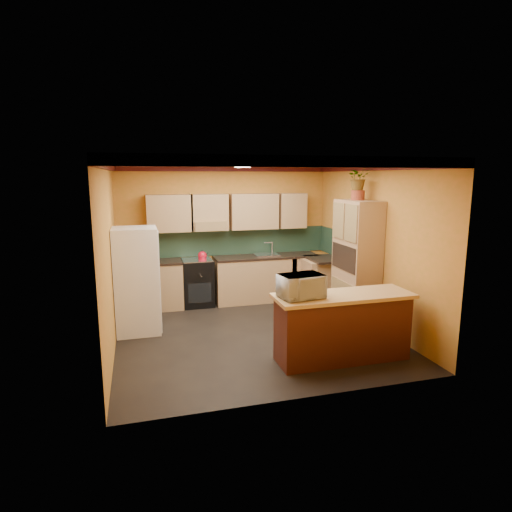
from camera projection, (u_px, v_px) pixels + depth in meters
The scene contains 15 objects.
room_shell at pixel (249, 202), 6.74m from camera, with size 4.24×4.24×2.72m.
base_cabinets_back at pixel (229, 281), 8.48m from camera, with size 3.65×0.60×0.88m, color tan.
countertop_back at pixel (229, 258), 8.40m from camera, with size 3.65×0.62×0.04m, color black.
stove at pixel (197, 282), 8.31m from camera, with size 0.58×0.58×0.91m, color black.
kettle at pixel (202, 255), 8.19m from camera, with size 0.17×0.17×0.18m, color red, non-canonical shape.
sink at pixel (266, 255), 8.59m from camera, with size 0.48×0.40×0.03m, color silver.
base_cabinets_right at pixel (324, 282), 8.41m from camera, with size 0.60×0.80×0.88m, color tan.
countertop_right at pixel (325, 259), 8.33m from camera, with size 0.62×0.80×0.04m, color black.
fridge at pixel (137, 281), 6.82m from camera, with size 0.68×0.66×1.70m, color white.
pantry at pixel (356, 263), 7.24m from camera, with size 0.48×0.90×2.10m, color tan.
fern_pot at pixel (358, 195), 7.08m from camera, with size 0.22×0.22×0.16m, color brown.
fern at pixel (359, 177), 7.02m from camera, with size 0.38×0.33×0.42m, color tan.
breakfast_bar at pixel (342, 329), 5.83m from camera, with size 1.80×0.55×0.88m, color #522613.
bar_top at pixel (344, 296), 5.75m from camera, with size 1.90×0.65×0.05m, color tan.
microwave at pixel (301, 286), 5.55m from camera, with size 0.56×0.38×0.31m, color white.
Camera 1 is at (-1.70, -6.28, 2.49)m, focal length 30.00 mm.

